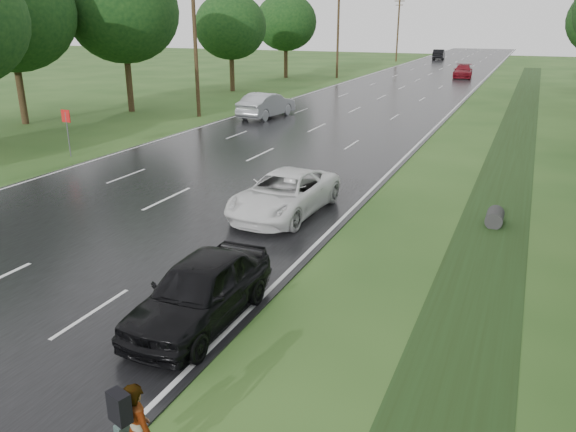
# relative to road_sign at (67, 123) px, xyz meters

# --- Properties ---
(road) EXTENTS (14.00, 180.00, 0.04)m
(road) POSITION_rel_road_sign_xyz_m (8.50, 33.00, -1.62)
(road) COLOR black
(road) RESTS_ON ground
(edge_stripe_east) EXTENTS (0.12, 180.00, 0.01)m
(edge_stripe_east) POSITION_rel_road_sign_xyz_m (15.25, 33.00, -1.60)
(edge_stripe_east) COLOR silver
(edge_stripe_east) RESTS_ON road
(edge_stripe_west) EXTENTS (0.12, 180.00, 0.01)m
(edge_stripe_west) POSITION_rel_road_sign_xyz_m (1.75, 33.00, -1.60)
(edge_stripe_west) COLOR silver
(edge_stripe_west) RESTS_ON road
(center_line) EXTENTS (0.12, 180.00, 0.01)m
(center_line) POSITION_rel_road_sign_xyz_m (8.50, 33.00, -1.60)
(center_line) COLOR silver
(center_line) RESTS_ON road
(drainage_ditch) EXTENTS (2.20, 120.00, 0.56)m
(drainage_ditch) POSITION_rel_road_sign_xyz_m (20.00, 6.71, -1.61)
(drainage_ditch) COLOR #1F3012
(drainage_ditch) RESTS_ON ground
(road_sign) EXTENTS (0.50, 0.06, 2.30)m
(road_sign) POSITION_rel_road_sign_xyz_m (0.00, 0.00, 0.00)
(road_sign) COLOR slate
(road_sign) RESTS_ON ground
(utility_pole_mid) EXTENTS (1.60, 0.26, 10.00)m
(utility_pole_mid) POSITION_rel_road_sign_xyz_m (-0.70, 13.00, 3.55)
(utility_pole_mid) COLOR #352415
(utility_pole_mid) RESTS_ON ground
(utility_pole_far) EXTENTS (1.60, 0.26, 10.00)m
(utility_pole_far) POSITION_rel_road_sign_xyz_m (-0.70, 43.00, 3.55)
(utility_pole_far) COLOR #352415
(utility_pole_far) RESTS_ON ground
(utility_pole_distant) EXTENTS (1.60, 0.26, 10.00)m
(utility_pole_distant) POSITION_rel_road_sign_xyz_m (-0.70, 73.00, 3.55)
(utility_pole_distant) COLOR #352415
(utility_pole_distant) RESTS_ON ground
(tree_west_c) EXTENTS (7.80, 7.80, 10.43)m
(tree_west_c) POSITION_rel_road_sign_xyz_m (-6.50, 13.00, 5.27)
(tree_west_c) COLOR #352415
(tree_west_c) RESTS_ON ground
(tree_west_d) EXTENTS (6.60, 6.60, 8.80)m
(tree_west_d) POSITION_rel_road_sign_xyz_m (-5.70, 27.00, 4.18)
(tree_west_d) COLOR #352415
(tree_west_d) RESTS_ON ground
(tree_west_e) EXTENTS (8.00, 8.00, 10.44)m
(tree_west_e) POSITION_rel_road_sign_xyz_m (-9.50, 6.00, 5.19)
(tree_west_e) COLOR #352415
(tree_west_e) RESTS_ON ground
(tree_west_f) EXTENTS (7.00, 7.00, 9.29)m
(tree_west_f) POSITION_rel_road_sign_xyz_m (-6.30, 41.00, 4.49)
(tree_west_f) COLOR #352415
(tree_west_f) RESTS_ON ground
(pedestrian) EXTENTS (0.79, 0.80, 1.63)m
(pedestrian) POSITION_rel_road_sign_xyz_m (16.07, -15.51, -0.80)
(pedestrian) COLOR #A5998C
(pedestrian) RESTS_ON ground
(white_pickup) EXTENTS (2.62, 5.27, 1.44)m
(white_pickup) POSITION_rel_road_sign_xyz_m (13.23, -3.82, -0.88)
(white_pickup) COLOR white
(white_pickup) RESTS_ON road
(dark_sedan) EXTENTS (1.79, 4.40, 1.50)m
(dark_sedan) POSITION_rel_road_sign_xyz_m (14.50, -11.28, -0.85)
(dark_sedan) COLOR black
(dark_sedan) RESTS_ON road
(silver_sedan) EXTENTS (2.29, 5.25, 1.68)m
(silver_sedan) POSITION_rel_road_sign_xyz_m (3.91, 14.34, -0.76)
(silver_sedan) COLOR #96999E
(silver_sedan) RESTS_ON road
(far_car_red) EXTENTS (2.45, 5.21, 1.47)m
(far_car_red) POSITION_rel_road_sign_xyz_m (12.73, 48.71, -0.87)
(far_car_red) COLOR maroon
(far_car_red) RESTS_ON road
(far_car_dark) EXTENTS (2.15, 5.15, 1.66)m
(far_car_dark) POSITION_rel_road_sign_xyz_m (4.94, 80.11, -0.77)
(far_car_dark) COLOR black
(far_car_dark) RESTS_ON road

